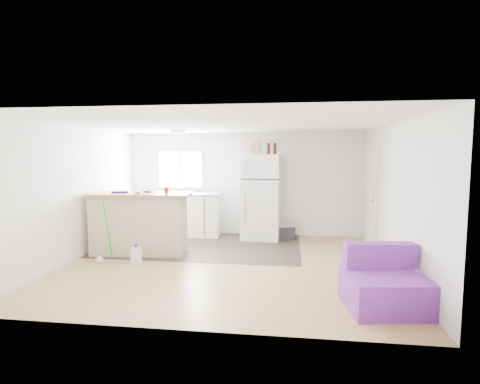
# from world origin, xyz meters

# --- Properties ---
(room) EXTENTS (5.51, 5.01, 2.41)m
(room) POSITION_xyz_m (0.00, 0.00, 1.20)
(room) COLOR #B08449
(room) RESTS_ON ground
(vinyl_zone) EXTENTS (4.05, 2.50, 0.00)m
(vinyl_zone) POSITION_xyz_m (-0.73, 1.25, 0.00)
(vinyl_zone) COLOR #2F2723
(vinyl_zone) RESTS_ON floor
(window) EXTENTS (1.18, 0.06, 0.98)m
(window) POSITION_xyz_m (-1.55, 2.49, 1.55)
(window) COLOR white
(window) RESTS_ON back_wall
(interior_door) EXTENTS (0.11, 0.92, 2.10)m
(interior_door) POSITION_xyz_m (2.72, 1.55, 1.02)
(interior_door) COLOR white
(interior_door) RESTS_ON right_wall
(ceiling_fixture) EXTENTS (0.30, 0.30, 0.07)m
(ceiling_fixture) POSITION_xyz_m (-1.20, 1.20, 2.36)
(ceiling_fixture) COLOR white
(ceiling_fixture) RESTS_ON ceiling
(kitchen_cabinets) EXTENTS (2.27, 0.78, 1.30)m
(kitchen_cabinets) POSITION_xyz_m (-1.63, 2.15, 0.51)
(kitchen_cabinets) COLOR white
(kitchen_cabinets) RESTS_ON floor
(peninsula) EXTENTS (1.95, 0.86, 1.17)m
(peninsula) POSITION_xyz_m (-1.78, 0.48, 0.59)
(peninsula) COLOR #C9B491
(peninsula) RESTS_ON floor
(refrigerator) EXTENTS (0.89, 0.85, 1.90)m
(refrigerator) POSITION_xyz_m (0.45, 2.09, 0.95)
(refrigerator) COLOR white
(refrigerator) RESTS_ON floor
(cooler) EXTENTS (0.52, 0.42, 0.34)m
(cooler) POSITION_xyz_m (0.97, 2.12, 0.18)
(cooler) COLOR #2B2B2D
(cooler) RESTS_ON floor
(purple_seat) EXTENTS (1.02, 0.98, 0.75)m
(purple_seat) POSITION_xyz_m (2.24, -1.57, 0.27)
(purple_seat) COLOR purple
(purple_seat) RESTS_ON floor
(cleaner_jug) EXTENTS (0.18, 0.14, 0.35)m
(cleaner_jug) POSITION_xyz_m (-1.57, -0.19, 0.15)
(cleaner_jug) COLOR silver
(cleaner_jug) RESTS_ON floor
(mop) EXTENTS (0.19, 0.33, 1.18)m
(mop) POSITION_xyz_m (-2.19, -0.20, 0.23)
(mop) COLOR green
(mop) RESTS_ON floor
(red_cup) EXTENTS (0.10, 0.10, 0.12)m
(red_cup) POSITION_xyz_m (-1.24, 0.52, 1.23)
(red_cup) COLOR red
(red_cup) RESTS_ON peninsula
(blue_tray) EXTENTS (0.35, 0.29, 0.04)m
(blue_tray) POSITION_xyz_m (-2.13, 0.47, 1.19)
(blue_tray) COLOR #1214B1
(blue_tray) RESTS_ON peninsula
(tool_a) EXTENTS (0.15, 0.08, 0.03)m
(tool_a) POSITION_xyz_m (-1.64, 0.56, 1.19)
(tool_a) COLOR black
(tool_a) RESTS_ON peninsula
(tool_b) EXTENTS (0.11, 0.07, 0.03)m
(tool_b) POSITION_xyz_m (-1.73, 0.33, 1.18)
(tool_b) COLOR black
(tool_b) RESTS_ON peninsula
(cardboard_box) EXTENTS (0.21, 0.12, 0.30)m
(cardboard_box) POSITION_xyz_m (0.32, 2.06, 2.05)
(cardboard_box) COLOR tan
(cardboard_box) RESTS_ON refrigerator
(bottle_left) EXTENTS (0.08, 0.08, 0.25)m
(bottle_left) POSITION_xyz_m (0.60, 1.99, 2.03)
(bottle_left) COLOR #361009
(bottle_left) RESTS_ON refrigerator
(bottle_right) EXTENTS (0.09, 0.09, 0.25)m
(bottle_right) POSITION_xyz_m (0.74, 2.05, 2.03)
(bottle_right) COLOR #361009
(bottle_right) RESTS_ON refrigerator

